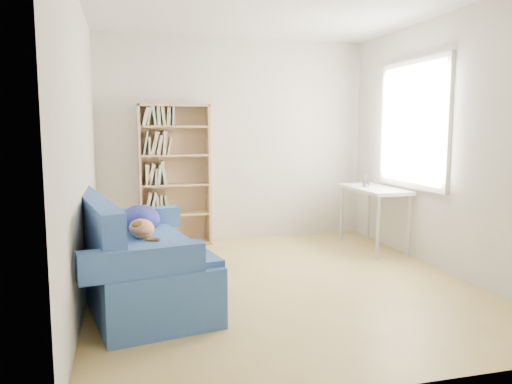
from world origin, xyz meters
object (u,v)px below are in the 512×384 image
Objects in this scene: bookshelf at (175,181)px; desk at (374,195)px; pen_cup at (366,183)px; sofa at (135,260)px.

bookshelf reaches higher than desk.
desk is 0.17m from pen_cup.
bookshelf is 2.44m from desk.
sofa is 3.03m from pen_cup.
sofa is 1.13× the size of bookshelf.
sofa is 13.39× the size of pen_cup.
sofa is 1.87× the size of desk.
bookshelf is 11.84× the size of pen_cup.
pen_cup is at bearing 12.23° from sofa.
desk is (2.83, 1.13, 0.32)m from sofa.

